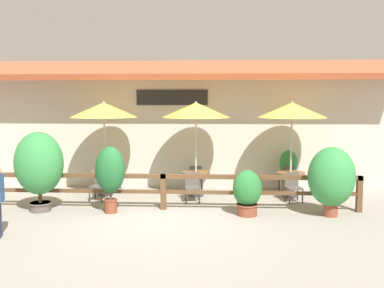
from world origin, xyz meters
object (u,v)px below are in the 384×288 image
Objects in this scene: chair_far_streetside at (293,186)px; potted_plant_small_flowering at (288,170)px; chair_near_streetside at (99,184)px; chair_far_wallside at (287,178)px; potted_plant_broad_leaf at (331,178)px; patio_umbrella_near at (104,110)px; chair_middle_streetside at (192,185)px; chair_middle_wallside at (196,177)px; potted_plant_tall_tropical at (247,192)px; dining_table_middle at (196,177)px; potted_plant_corner_fern at (110,172)px; patio_umbrella_middle at (196,110)px; potted_plant_entrance_palm at (39,165)px; dining_table_far at (290,177)px; chair_near_wallside at (113,176)px; patio_umbrella_far at (292,110)px; dining_table_near at (105,176)px.

potted_plant_small_flowering is at bearing 76.09° from chair_far_streetside.
potted_plant_small_flowering reaches higher than chair_near_streetside.
chair_far_streetside is 1.28m from chair_far_wallside.
potted_plant_broad_leaf reaches higher than chair_near_streetside.
chair_middle_streetside is at bearing -14.70° from patio_umbrella_near.
chair_middle_wallside is 1.00× the size of chair_far_wallside.
potted_plant_tall_tropical reaches higher than chair_middle_streetside.
dining_table_middle is 0.65× the size of potted_plant_small_flowering.
patio_umbrella_middle is at bearing 44.66° from potted_plant_corner_fern.
patio_umbrella_near is 2.26m from chair_near_streetside.
potted_plant_entrance_palm is (-3.93, -1.32, 0.77)m from chair_middle_streetside.
dining_table_middle is 1.03× the size of chair_far_wallside.
chair_middle_wallside is (2.77, 1.39, 0.00)m from chair_near_streetside.
chair_far_streetside is at bearing -4.97° from chair_middle_streetside.
chair_far_streetside is at bearing -12.01° from dining_table_middle.
patio_umbrella_middle is at bearing 23.36° from chair_near_streetside.
potted_plant_corner_fern reaches higher than potted_plant_tall_tropical.
chair_near_wallside is at bearing 173.11° from dining_table_far.
chair_far_streetside is (2.90, 0.10, 0.00)m from chair_middle_streetside.
chair_middle_wallside is at bearing 34.41° from potted_plant_entrance_palm.
dining_table_far is at bearing 169.00° from chair_middle_wallside.
patio_umbrella_near is 6.05m from chair_far_streetside.
chair_far_streetside is (5.56, -1.32, 0.00)m from chair_near_wallside.
potted_plant_small_flowering is (5.66, 0.11, 0.24)m from chair_near_wallside.
potted_plant_tall_tropical reaches higher than chair_near_wallside.
potted_plant_entrance_palm is (-4.01, -2.02, -1.38)m from patio_umbrella_middle.
chair_middle_streetside is at bearing -95.90° from patio_umbrella_middle.
potted_plant_broad_leaf is at bearing -79.40° from potted_plant_small_flowering.
dining_table_far is (2.93, 0.74, 0.13)m from chair_middle_streetside.
dining_table_middle is 1.03× the size of chair_middle_streetside.
chair_near_streetside is 6.09m from patio_umbrella_far.
chair_middle_wallside is at bearing 36.18° from chair_near_streetside.
dining_table_near is 3.45m from patio_umbrella_middle.
patio_umbrella_middle is at bearing 26.81° from potted_plant_entrance_palm.
potted_plant_entrance_palm is at bearing -177.99° from chair_far_streetside.
dining_table_near is 1.03× the size of chair_far_wallside.
potted_plant_corner_fern is 1.30× the size of potted_plant_small_flowering.
patio_umbrella_near is 3.44× the size of chair_near_wallside.
potted_plant_tall_tropical is (-1.48, -2.85, 0.14)m from chair_far_wallside.
patio_umbrella_middle is 1.37× the size of potted_plant_entrance_palm.
dining_table_far is 0.65× the size of potted_plant_small_flowering.
chair_near_wallside is at bearing 85.16° from dining_table_near.
potted_plant_tall_tropical is at bearing -9.95° from chair_near_streetside.
chair_middle_streetside is 0.97× the size of dining_table_far.
chair_far_wallside is 0.48× the size of potted_plant_corner_fern.
potted_plant_corner_fern is at bearing 104.61° from chair_near_wallside.
dining_table_far is at bearing 0.28° from patio_umbrella_near.
potted_plant_broad_leaf reaches higher than potted_plant_tall_tropical.
patio_umbrella_far is at bearing 7.26° from chair_middle_streetside.
patio_umbrella_near is at bearing -179.72° from dining_table_far.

